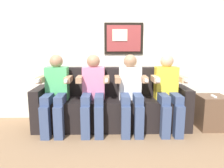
{
  "coord_description": "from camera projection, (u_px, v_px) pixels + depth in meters",
  "views": [
    {
      "loc": [
        -0.05,
        -2.85,
        1.26
      ],
      "look_at": [
        0.0,
        0.15,
        0.7
      ],
      "focal_mm": 34.43,
      "sensor_mm": 36.0,
      "label": 1
    }
  ],
  "objects": [
    {
      "name": "ground_plane",
      "position": [
        112.0,
        135.0,
        3.03
      ],
      "size": [
        6.11,
        6.11,
        0.0
      ],
      "primitive_type": "plane",
      "color": "#8C6B4C"
    },
    {
      "name": "back_wall_assembly",
      "position": [
        112.0,
        41.0,
        3.55
      ],
      "size": [
        4.7,
        0.1,
        2.6
      ],
      "color": "silver",
      "rests_on": "ground_plane"
    },
    {
      "name": "couch",
      "position": [
        112.0,
        107.0,
        3.3
      ],
      "size": [
        2.3,
        0.58,
        0.9
      ],
      "color": "black",
      "rests_on": "ground_plane"
    },
    {
      "name": "person_leftmost",
      "position": [
        56.0,
        91.0,
        3.06
      ],
      "size": [
        0.46,
        0.56,
        1.11
      ],
      "color": "#4CB266",
      "rests_on": "ground_plane"
    },
    {
      "name": "person_left_center",
      "position": [
        93.0,
        90.0,
        3.07
      ],
      "size": [
        0.46,
        0.56,
        1.11
      ],
      "color": "pink",
      "rests_on": "ground_plane"
    },
    {
      "name": "person_right_center",
      "position": [
        131.0,
        90.0,
        3.08
      ],
      "size": [
        0.46,
        0.56,
        1.11
      ],
      "color": "white",
      "rests_on": "ground_plane"
    },
    {
      "name": "person_rightmost",
      "position": [
        168.0,
        90.0,
        3.09
      ],
      "size": [
        0.46,
        0.56,
        1.11
      ],
      "color": "yellow",
      "rests_on": "ground_plane"
    },
    {
      "name": "side_table_right",
      "position": [
        211.0,
        112.0,
        3.23
      ],
      "size": [
        0.4,
        0.4,
        0.5
      ],
      "color": "brown",
      "rests_on": "ground_plane"
    },
    {
      "name": "spare_remote_on_table",
      "position": [
        214.0,
        96.0,
        3.13
      ],
      "size": [
        0.04,
        0.13,
        0.02
      ],
      "primitive_type": "cube",
      "color": "white",
      "rests_on": "side_table_right"
    }
  ]
}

